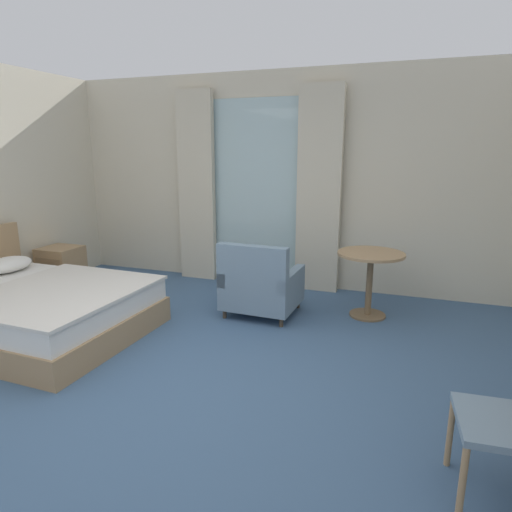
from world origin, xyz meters
The scene contains 9 objects.
ground centered at (0.00, 0.00, -0.05)m, with size 6.86×6.51×0.10m, color #426084.
wall_back centered at (0.00, 3.00, 1.42)m, with size 6.46×0.12×2.84m, color beige.
balcony_glass_door centered at (-0.39, 2.92, 1.25)m, with size 1.30×0.02×2.50m, color silver.
curtain_panel_left centered at (-1.26, 2.82, 1.31)m, with size 0.53×0.10×2.62m, color beige.
curtain_panel_right centered at (0.49, 2.82, 1.31)m, with size 0.56×0.10×2.62m, color beige.
bed centered at (-1.98, 0.42, 0.27)m, with size 2.27×1.73×0.96m.
nightstand centered at (-2.80, 1.76, 0.28)m, with size 0.48×0.47×0.56m.
armchair_by_window centered at (0.09, 1.68, 0.33)m, with size 0.82×0.77×0.86m.
round_cafe_table centered at (1.25, 2.05, 0.55)m, with size 0.73×0.73×0.74m.
Camera 1 is at (1.64, -2.81, 1.84)m, focal length 31.00 mm.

